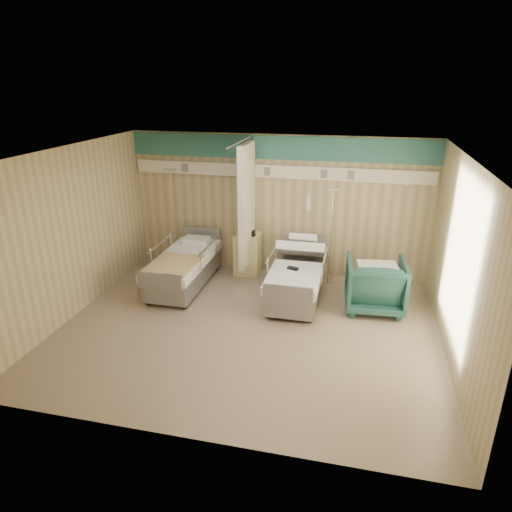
% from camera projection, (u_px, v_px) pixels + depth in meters
% --- Properties ---
extents(ground, '(6.00, 5.00, 0.00)m').
position_uv_depth(ground, '(248.00, 329.00, 7.39)').
color(ground, '#86715D').
rests_on(ground, ground).
extents(room_walls, '(6.04, 5.04, 2.82)m').
position_uv_depth(room_walls, '(249.00, 213.00, 6.95)').
color(room_walls, tan).
rests_on(room_walls, ground).
extents(bed_right, '(1.00, 2.16, 0.63)m').
position_uv_depth(bed_right, '(297.00, 282.00, 8.33)').
color(bed_right, white).
rests_on(bed_right, ground).
extents(bed_left, '(1.00, 2.16, 0.63)m').
position_uv_depth(bed_left, '(184.00, 271.00, 8.80)').
color(bed_left, white).
rests_on(bed_left, ground).
extents(bedside_cabinet, '(0.50, 0.48, 0.85)m').
position_uv_depth(bedside_cabinet, '(248.00, 254.00, 9.35)').
color(bedside_cabinet, '#D6CB85').
rests_on(bedside_cabinet, ground).
extents(visitor_armchair, '(1.05, 1.08, 0.92)m').
position_uv_depth(visitor_armchair, '(375.00, 284.00, 7.89)').
color(visitor_armchair, '#1D4A45').
rests_on(visitor_armchair, ground).
extents(waffle_blanket, '(0.74, 0.68, 0.08)m').
position_uv_depth(waffle_blanket, '(379.00, 258.00, 7.69)').
color(waffle_blanket, white).
rests_on(waffle_blanket, visitor_armchair).
extents(iv_stand_right, '(0.33, 0.33, 1.87)m').
position_uv_depth(iv_stand_right, '(328.00, 263.00, 9.00)').
color(iv_stand_right, silver).
rests_on(iv_stand_right, ground).
extents(iv_stand_left, '(0.38, 0.38, 2.10)m').
position_uv_depth(iv_stand_left, '(175.00, 247.00, 9.70)').
color(iv_stand_left, silver).
rests_on(iv_stand_left, ground).
extents(call_remote, '(0.21, 0.14, 0.04)m').
position_uv_depth(call_remote, '(293.00, 268.00, 8.06)').
color(call_remote, black).
rests_on(call_remote, bed_right).
extents(tan_blanket, '(0.85, 1.06, 0.04)m').
position_uv_depth(tan_blanket, '(174.00, 264.00, 8.25)').
color(tan_blanket, tan).
rests_on(tan_blanket, bed_left).
extents(toiletry_bag, '(0.20, 0.13, 0.11)m').
position_uv_depth(toiletry_bag, '(250.00, 233.00, 9.10)').
color(toiletry_bag, black).
rests_on(toiletry_bag, bedside_cabinet).
extents(white_cup, '(0.12, 0.12, 0.14)m').
position_uv_depth(white_cup, '(242.00, 230.00, 9.25)').
color(white_cup, white).
rests_on(white_cup, bedside_cabinet).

